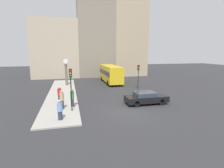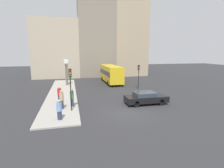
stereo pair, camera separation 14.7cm
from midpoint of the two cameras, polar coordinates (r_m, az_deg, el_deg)
ground_plane at (r=16.05m, az=5.40°, el=-9.25°), size 120.00×120.00×0.00m
sidewalk_corner at (r=23.88m, az=-15.73°, el=-2.91°), size 3.51×21.93×0.12m
building_row at (r=39.81m, az=-5.20°, el=13.65°), size 24.89×5.00×17.39m
sedan_car at (r=18.70m, az=11.19°, el=-4.45°), size 4.39×1.83×1.28m
bus_distant at (r=31.05m, az=-0.19°, el=3.57°), size 2.35×8.64×3.03m
traffic_light_near at (r=15.88m, az=-13.19°, el=0.98°), size 0.26×0.24×3.83m
traffic_light_far at (r=25.93m, az=8.86°, el=3.96°), size 0.26×0.24×3.54m
street_clock at (r=28.99m, az=-14.47°, el=3.62°), size 0.86×0.50×4.29m
pedestrian_blue_stripe at (r=14.40m, az=-16.54°, el=-8.08°), size 0.41×0.41×1.63m
pedestrian_red_top at (r=19.46m, az=-16.57°, el=-3.23°), size 0.42×0.42×1.69m
pedestrian_green_hoodie at (r=17.51m, az=-12.72°, el=-4.34°), size 0.35×0.35×1.76m
pedestrian_tan_coat at (r=17.00m, az=-15.90°, el=-4.88°), size 0.39×0.39×1.81m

